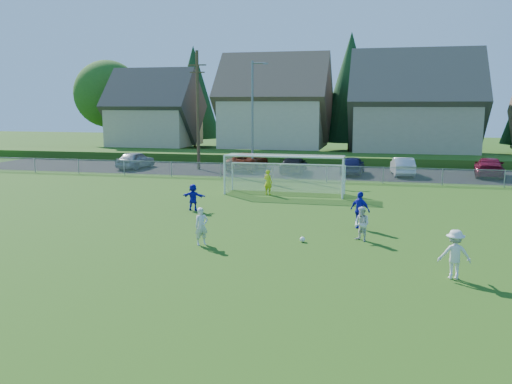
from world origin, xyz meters
TOP-DOWN VIEW (x-y plane):
  - ground at (0.00, 0.00)m, footprint 160.00×160.00m
  - asphalt_lot at (0.00, 27.50)m, footprint 60.00×60.00m
  - grass_embankment at (0.00, 35.00)m, footprint 70.00×6.00m
  - soccer_ball at (2.80, 4.37)m, footprint 0.22×0.22m
  - player_white_a at (-1.09, 3.03)m, footprint 0.66×0.64m
  - player_white_b at (5.15, 5.10)m, footprint 0.88×0.86m
  - player_white_c at (8.26, 0.83)m, footprint 1.10×0.70m
  - player_blue_a at (4.99, 7.36)m, footprint 1.07×0.87m
  - player_blue_b at (-3.82, 9.71)m, footprint 1.35×0.56m
  - goalkeeper at (-0.98, 15.50)m, footprint 0.67×0.56m
  - car_a at (-15.15, 26.48)m, footprint 2.20×4.51m
  - car_c at (-5.30, 27.66)m, footprint 2.81×5.49m
  - car_d at (-1.19, 26.76)m, footprint 2.08×4.74m
  - car_e at (3.58, 26.59)m, footprint 1.91×4.41m
  - car_f at (7.48, 26.87)m, footprint 1.89×4.46m
  - car_g at (13.98, 27.61)m, footprint 2.72×5.33m
  - soccer_goal at (0.00, 16.05)m, footprint 7.42×1.90m
  - chainlink_fence at (0.00, 22.00)m, footprint 52.06×0.06m
  - streetlight at (-4.45, 26.00)m, footprint 1.38×0.18m
  - utility_pole at (-9.50, 27.00)m, footprint 1.60×0.26m
  - houses_row at (1.97, 42.46)m, footprint 53.90×11.45m
  - tree_row at (1.04, 48.74)m, footprint 65.98×12.36m

SIDE VIEW (x-z plane):
  - ground at x=0.00m, z-range 0.00..0.00m
  - asphalt_lot at x=0.00m, z-range 0.01..0.01m
  - soccer_ball at x=2.80m, z-range 0.00..0.22m
  - grass_embankment at x=0.00m, z-range 0.00..0.80m
  - chainlink_fence at x=0.00m, z-range 0.03..1.23m
  - car_d at x=-1.19m, z-range 0.00..1.36m
  - player_blue_b at x=-3.82m, z-range 0.00..1.42m
  - player_white_b at x=5.15m, z-range 0.00..1.43m
  - car_f at x=7.48m, z-range 0.00..1.43m
  - car_e at x=3.58m, z-range 0.00..1.48m
  - car_g at x=13.98m, z-range 0.00..1.48m
  - car_a at x=-15.15m, z-range 0.00..1.48m
  - car_c at x=-5.30m, z-range 0.00..1.48m
  - player_white_a at x=-1.09m, z-range 0.00..1.52m
  - goalkeeper at x=-0.98m, z-range 0.00..1.57m
  - player_white_c at x=8.26m, z-range 0.00..1.62m
  - player_blue_a at x=4.99m, z-range 0.00..1.70m
  - soccer_goal at x=0.00m, z-range 0.38..2.88m
  - streetlight at x=-4.45m, z-range 0.34..9.34m
  - utility_pole at x=-9.50m, z-range 0.15..10.15m
  - tree_row at x=1.04m, z-range 0.01..13.81m
  - houses_row at x=1.97m, z-range 0.69..13.97m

